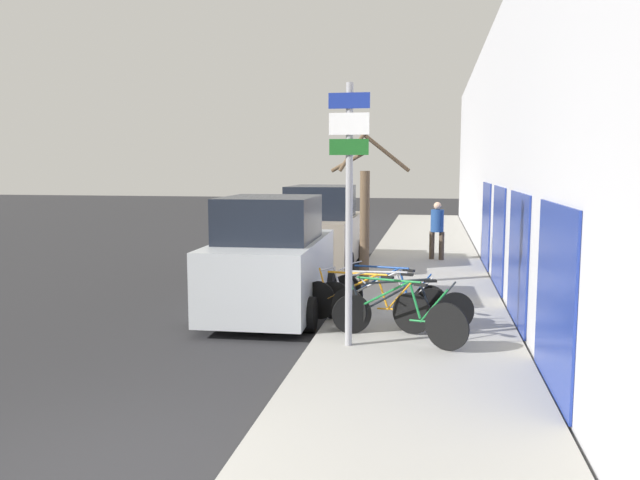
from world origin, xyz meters
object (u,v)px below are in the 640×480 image
bicycle_3 (382,301)px  bicycle_4 (387,296)px  street_tree (365,216)px  bicycle_2 (364,303)px  bicycle_0 (395,314)px  bicycle_1 (404,309)px  pedestrian_near (437,226)px  parked_car_0 (272,261)px  parked_car_1 (322,231)px  signpost (349,201)px

bicycle_3 → bicycle_4: (0.06, 0.44, 0.00)m
bicycle_4 → street_tree: street_tree is taller
bicycle_2 → street_tree: size_ratio=0.65×
bicycle_0 → street_tree: (-0.95, 4.43, 1.15)m
bicycle_1 → bicycle_2: 0.74m
bicycle_0 → pedestrian_near: pedestrian_near is taller
parked_car_0 → pedestrian_near: parked_car_0 is taller
bicycle_1 → bicycle_2: (-0.68, 0.28, 0.02)m
parked_car_1 → street_tree: 3.22m
parked_car_0 → street_tree: street_tree is taller
parked_car_1 → street_tree: (1.46, -2.79, 0.66)m
street_tree → pedestrian_near: bearing=68.8°
bicycle_4 → parked_car_0: parked_car_0 is taller
signpost → bicycle_1: (0.78, 0.89, -1.78)m
bicycle_0 → bicycle_2: bearing=66.5°
parked_car_1 → signpost: bearing=-77.7°
signpost → parked_car_0: signpost is taller
bicycle_2 → bicycle_4: (0.34, 0.64, 0.00)m
bicycle_4 → parked_car_1: bearing=46.9°
bicycle_4 → bicycle_1: bearing=-133.2°
bicycle_0 → bicycle_1: (0.12, 0.47, -0.03)m
bicycle_1 → pedestrian_near: pedestrian_near is taller
bicycle_0 → bicycle_2: size_ratio=0.97×
bicycle_0 → pedestrian_near: bearing=24.8°
bicycle_4 → parked_car_0: size_ratio=0.52×
bicycle_1 → street_tree: bearing=-1.0°
bicycle_3 → street_tree: street_tree is taller
signpost → bicycle_0: size_ratio=1.77×
bicycle_2 → street_tree: (-0.38, 3.69, 1.16)m
street_tree → parked_car_1: bearing=117.6°
parked_car_0 → street_tree: (1.52, 2.46, 0.68)m
parked_car_0 → bicycle_0: bearing=-40.4°
pedestrian_near → street_tree: bearing=84.7°
bicycle_1 → parked_car_1: 7.23m
signpost → bicycle_4: size_ratio=1.79×
bicycle_4 → street_tree: (-0.73, 3.05, 1.16)m
bicycle_0 → parked_car_1: (-2.41, 7.23, 0.49)m
bicycle_3 → pedestrian_near: size_ratio=1.43×
bicycle_2 → parked_car_0: parked_car_0 is taller
bicycle_0 → signpost: bearing=152.0°
street_tree → bicycle_4: bearing=-76.6°
bicycle_2 → bicycle_4: bearing=-4.5°
bicycle_1 → parked_car_1: parked_car_1 is taller
bicycle_3 → parked_car_1: parked_car_1 is taller
parked_car_0 → pedestrian_near: (3.16, 6.68, 0.08)m
signpost → bicycle_3: (0.39, 1.37, -1.76)m
bicycle_4 → pedestrian_near: size_ratio=1.30×
parked_car_1 → bicycle_3: bearing=-71.8°
pedestrian_near → bicycle_1: bearing=102.0°
signpost → bicycle_3: signpost is taller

